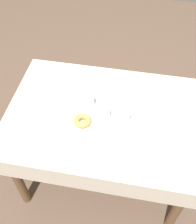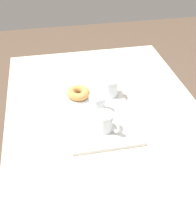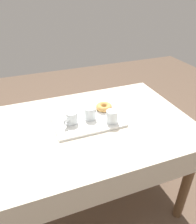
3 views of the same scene
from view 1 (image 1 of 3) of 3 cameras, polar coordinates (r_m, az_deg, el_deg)
name	(u,v)px [view 1 (image 1 of 3)]	position (r m, az deg, el deg)	size (l,w,h in m)	color
ground_plane	(103,170)	(2.43, 1.09, -11.82)	(6.00, 6.00, 0.00)	brown
dining_table	(105,124)	(1.88, 1.37, -2.56)	(1.29, 0.90, 0.75)	beige
serving_tray	(107,119)	(1.77, 1.84, -1.38)	(0.44, 0.30, 0.02)	white
tea_mug_left	(124,116)	(1.73, 5.43, -0.85)	(0.10, 0.09, 0.08)	white
water_glass_near	(104,114)	(1.74, 1.33, -0.45)	(0.07, 0.07, 0.08)	white
water_glass_far	(89,102)	(1.81, -1.93, 2.15)	(0.07, 0.07, 0.08)	white
donut_plate_left	(82,123)	(1.74, -3.20, -2.25)	(0.12, 0.12, 0.01)	silver
sugar_donut_left	(82,121)	(1.72, -3.23, -1.80)	(0.11, 0.11, 0.04)	tan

